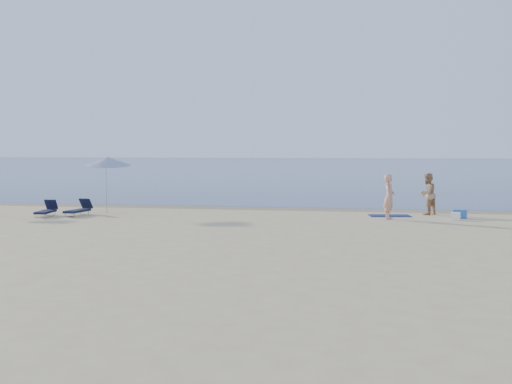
% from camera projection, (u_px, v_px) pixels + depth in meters
% --- Properties ---
extents(ground, '(160.00, 160.00, 0.00)m').
position_uv_depth(ground, '(184.00, 321.00, 10.35)').
color(ground, '#CDBB88').
rests_on(ground, ground).
extents(sea, '(240.00, 160.00, 0.01)m').
position_uv_depth(sea, '(357.00, 165.00, 108.45)').
color(sea, '#0C2549').
rests_on(sea, ground).
extents(wet_sand_strip, '(240.00, 1.60, 0.00)m').
position_uv_depth(wet_sand_strip, '(308.00, 209.00, 29.39)').
color(wet_sand_strip, '#847254').
rests_on(wet_sand_strip, ground).
extents(person_left, '(0.54, 0.72, 1.78)m').
position_uv_depth(person_left, '(389.00, 197.00, 25.18)').
color(person_left, tan).
rests_on(person_left, ground).
extents(person_right, '(1.06, 1.08, 1.75)m').
position_uv_depth(person_right, '(427.00, 194.00, 26.93)').
color(person_right, tan).
rests_on(person_right, ground).
extents(beach_towel, '(1.79, 1.19, 0.03)m').
position_uv_depth(beach_towel, '(390.00, 216.00, 26.45)').
color(beach_towel, '#0F1C4F').
rests_on(beach_towel, ground).
extents(white_bag, '(0.40, 0.36, 0.29)m').
position_uv_depth(white_bag, '(456.00, 216.00, 25.00)').
color(white_bag, white).
rests_on(white_bag, ground).
extents(blue_cooler, '(0.57, 0.47, 0.35)m').
position_uv_depth(blue_cooler, '(460.00, 214.00, 25.54)').
color(blue_cooler, blue).
rests_on(blue_cooler, ground).
extents(umbrella_near, '(2.52, 2.53, 2.54)m').
position_uv_depth(umbrella_near, '(108.00, 161.00, 27.73)').
color(umbrella_near, silver).
rests_on(umbrella_near, ground).
extents(lounger_left, '(0.68, 1.54, 0.66)m').
position_uv_depth(lounger_left, '(46.00, 210.00, 26.36)').
color(lounger_left, black).
rests_on(lounger_left, ground).
extents(lounger_right, '(0.67, 1.58, 0.68)m').
position_uv_depth(lounger_right, '(79.00, 210.00, 26.67)').
color(lounger_right, black).
rests_on(lounger_right, ground).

